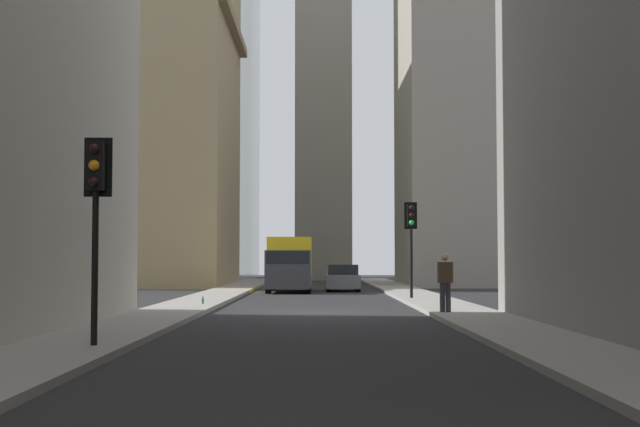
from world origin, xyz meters
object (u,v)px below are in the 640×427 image
(traffic_light_foreground, at_px, (96,191))
(pedestrian, at_px, (445,280))
(traffic_light_midblock, at_px, (411,227))
(discarded_bottle, at_px, (203,301))
(hatchback_grey, at_px, (343,279))
(delivery_truck, at_px, (290,264))

(traffic_light_foreground, distance_m, pedestrian, 13.01)
(traffic_light_midblock, relative_size, discarded_bottle, 14.43)
(hatchback_grey, bearing_deg, discarded_bottle, 161.90)
(delivery_truck, xyz_separation_m, pedestrian, (-20.11, -5.25, -0.37))
(traffic_light_foreground, bearing_deg, delivery_truck, -4.90)
(delivery_truck, xyz_separation_m, traffic_light_foreground, (-30.32, 2.60, 1.48))
(delivery_truck, height_order, pedestrian, delivery_truck)
(delivery_truck, relative_size, traffic_light_midblock, 1.66)
(delivery_truck, distance_m, traffic_light_midblock, 11.70)
(traffic_light_midblock, xyz_separation_m, discarded_bottle, (-4.78, 7.85, -2.75))
(traffic_light_midblock, bearing_deg, pedestrian, 179.88)
(traffic_light_midblock, bearing_deg, hatchback_grey, 11.95)
(pedestrian, xyz_separation_m, discarded_bottle, (5.00, 7.83, -0.84))
(hatchback_grey, height_order, traffic_light_midblock, traffic_light_midblock)
(delivery_truck, bearing_deg, pedestrian, -165.36)
(hatchback_grey, bearing_deg, pedestrian, -173.48)
(traffic_light_foreground, height_order, pedestrian, traffic_light_foreground)
(delivery_truck, height_order, traffic_light_midblock, traffic_light_midblock)
(traffic_light_foreground, relative_size, discarded_bottle, 14.13)
(hatchback_grey, distance_m, pedestrian, 21.60)
(discarded_bottle, bearing_deg, pedestrian, -122.56)
(delivery_truck, bearing_deg, traffic_light_midblock, -152.96)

